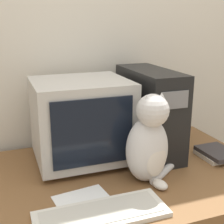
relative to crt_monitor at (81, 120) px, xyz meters
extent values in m
cube|color=beige|center=(0.14, 0.32, 0.33)|extent=(7.00, 0.05, 2.50)
cube|color=#BCB7AD|center=(0.00, 0.00, -0.20)|extent=(0.31, 0.24, 0.02)
cube|color=#BCB7AD|center=(0.00, 0.00, 0.01)|extent=(0.45, 0.40, 0.38)
cube|color=black|center=(0.00, -0.20, 0.01)|extent=(0.36, 0.01, 0.30)
cube|color=black|center=(0.36, -0.01, 0.01)|extent=(0.19, 0.47, 0.44)
cube|color=slate|center=(0.36, -0.25, 0.13)|extent=(0.13, 0.01, 0.08)
cube|color=silver|center=(-0.06, -0.48, -0.20)|extent=(0.48, 0.18, 0.02)
cube|color=beige|center=(-0.06, -0.48, -0.19)|extent=(0.43, 0.14, 0.00)
ellipsoid|color=silver|center=(0.21, -0.29, -0.07)|extent=(0.23, 0.20, 0.29)
ellipsoid|color=beige|center=(0.22, -0.35, -0.09)|extent=(0.11, 0.07, 0.16)
sphere|color=silver|center=(0.22, -0.32, 0.11)|extent=(0.16, 0.16, 0.14)
cone|color=silver|center=(0.19, -0.32, 0.17)|extent=(0.04, 0.04, 0.03)
cone|color=silver|center=(0.26, -0.31, 0.17)|extent=(0.04, 0.04, 0.03)
ellipsoid|color=beige|center=(0.23, -0.38, -0.19)|extent=(0.07, 0.09, 0.04)
cylinder|color=silver|center=(0.30, -0.28, -0.19)|extent=(0.19, 0.15, 0.03)
cube|color=beige|center=(0.64, -0.20, -0.20)|extent=(0.15, 0.17, 0.02)
cube|color=#383333|center=(0.65, -0.21, -0.18)|extent=(0.16, 0.20, 0.02)
cylinder|color=maroon|center=(-0.12, -0.41, -0.21)|extent=(0.13, 0.06, 0.01)
cube|color=white|center=(-0.08, -0.42, -0.21)|extent=(0.25, 0.32, 0.00)
camera|label=1|loc=(-0.35, -1.39, 0.47)|focal=50.00mm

